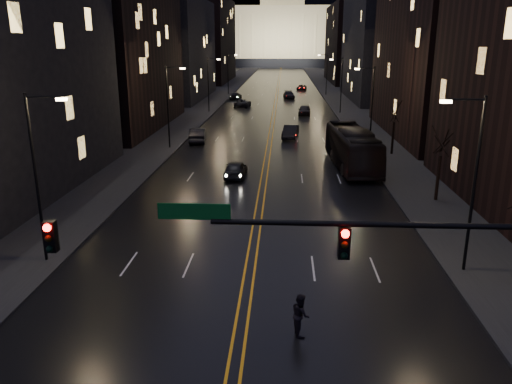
# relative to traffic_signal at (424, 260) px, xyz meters

# --- Properties ---
(road) EXTENTS (20.00, 320.00, 0.02)m
(road) POSITION_rel_traffic_signal_xyz_m (-5.91, 130.00, -5.09)
(road) COLOR black
(road) RESTS_ON ground
(sidewalk_left) EXTENTS (8.00, 320.00, 0.16)m
(sidewalk_left) POSITION_rel_traffic_signal_xyz_m (-19.91, 130.00, -5.02)
(sidewalk_left) COLOR black
(sidewalk_left) RESTS_ON ground
(sidewalk_right) EXTENTS (8.00, 320.00, 0.16)m
(sidewalk_right) POSITION_rel_traffic_signal_xyz_m (8.09, 130.00, -5.02)
(sidewalk_right) COLOR black
(sidewalk_right) RESTS_ON ground
(center_line) EXTENTS (0.62, 320.00, 0.01)m
(center_line) POSITION_rel_traffic_signal_xyz_m (-5.91, 130.00, -5.08)
(center_line) COLOR orange
(center_line) RESTS_ON road
(building_left_mid) EXTENTS (12.00, 30.00, 28.00)m
(building_left_mid) POSITION_rel_traffic_signal_xyz_m (-26.91, 54.00, 8.90)
(building_left_mid) COLOR black
(building_left_mid) RESTS_ON ground
(building_left_far) EXTENTS (12.00, 34.00, 20.00)m
(building_left_far) POSITION_rel_traffic_signal_xyz_m (-26.91, 92.00, 4.90)
(building_left_far) COLOR black
(building_left_far) RESTS_ON ground
(building_left_dist) EXTENTS (12.00, 40.00, 24.00)m
(building_left_dist) POSITION_rel_traffic_signal_xyz_m (-26.91, 140.00, 6.90)
(building_left_dist) COLOR black
(building_left_dist) RESTS_ON ground
(building_right_mid) EXTENTS (12.00, 34.00, 26.00)m
(building_right_mid) POSITION_rel_traffic_signal_xyz_m (15.09, 92.00, 7.90)
(building_right_mid) COLOR black
(building_right_mid) RESTS_ON ground
(building_right_dist) EXTENTS (12.00, 40.00, 22.00)m
(building_right_dist) POSITION_rel_traffic_signal_xyz_m (15.09, 140.00, 5.90)
(building_right_dist) COLOR black
(building_right_dist) RESTS_ON ground
(capitol) EXTENTS (90.00, 50.00, 58.50)m
(capitol) POSITION_rel_traffic_signal_xyz_m (-5.91, 250.00, 12.05)
(capitol) COLOR black
(capitol) RESTS_ON ground
(traffic_signal) EXTENTS (17.29, 0.45, 7.00)m
(traffic_signal) POSITION_rel_traffic_signal_xyz_m (0.00, 0.00, 0.00)
(traffic_signal) COLOR black
(traffic_signal) RESTS_ON ground
(streetlamp_right_near) EXTENTS (2.13, 0.25, 9.00)m
(streetlamp_right_near) POSITION_rel_traffic_signal_xyz_m (4.91, 10.00, -0.02)
(streetlamp_right_near) COLOR black
(streetlamp_right_near) RESTS_ON ground
(streetlamp_left_near) EXTENTS (2.13, 0.25, 9.00)m
(streetlamp_left_near) POSITION_rel_traffic_signal_xyz_m (-16.72, 10.00, -0.02)
(streetlamp_left_near) COLOR black
(streetlamp_left_near) RESTS_ON ground
(streetlamp_right_mid) EXTENTS (2.13, 0.25, 9.00)m
(streetlamp_right_mid) POSITION_rel_traffic_signal_xyz_m (4.91, 40.00, -0.02)
(streetlamp_right_mid) COLOR black
(streetlamp_right_mid) RESTS_ON ground
(streetlamp_left_mid) EXTENTS (2.13, 0.25, 9.00)m
(streetlamp_left_mid) POSITION_rel_traffic_signal_xyz_m (-16.72, 40.00, -0.02)
(streetlamp_left_mid) COLOR black
(streetlamp_left_mid) RESTS_ON ground
(streetlamp_right_far) EXTENTS (2.13, 0.25, 9.00)m
(streetlamp_right_far) POSITION_rel_traffic_signal_xyz_m (4.91, 70.00, -0.02)
(streetlamp_right_far) COLOR black
(streetlamp_right_far) RESTS_ON ground
(streetlamp_left_far) EXTENTS (2.13, 0.25, 9.00)m
(streetlamp_left_far) POSITION_rel_traffic_signal_xyz_m (-16.72, 70.00, -0.02)
(streetlamp_left_far) COLOR black
(streetlamp_left_far) RESTS_ON ground
(streetlamp_right_dist) EXTENTS (2.13, 0.25, 9.00)m
(streetlamp_right_dist) POSITION_rel_traffic_signal_xyz_m (4.91, 100.00, -0.02)
(streetlamp_right_dist) COLOR black
(streetlamp_right_dist) RESTS_ON ground
(streetlamp_left_dist) EXTENTS (2.13, 0.25, 9.00)m
(streetlamp_left_dist) POSITION_rel_traffic_signal_xyz_m (-16.72, 100.00, -0.02)
(streetlamp_left_dist) COLOR black
(streetlamp_left_dist) RESTS_ON ground
(tree_right_mid) EXTENTS (2.40, 2.40, 6.65)m
(tree_right_mid) POSITION_rel_traffic_signal_xyz_m (7.09, 22.00, -0.58)
(tree_right_mid) COLOR black
(tree_right_mid) RESTS_ON ground
(tree_right_far) EXTENTS (2.40, 2.40, 6.65)m
(tree_right_far) POSITION_rel_traffic_signal_xyz_m (7.09, 38.00, -0.58)
(tree_right_far) COLOR black
(tree_right_far) RESTS_ON ground
(bus) EXTENTS (3.94, 13.38, 3.68)m
(bus) POSITION_rel_traffic_signal_xyz_m (2.21, 32.57, -3.26)
(bus) COLOR black
(bus) RESTS_ON ground
(oncoming_car_a) EXTENTS (1.95, 4.48, 1.50)m
(oncoming_car_a) POSITION_rel_traffic_signal_xyz_m (-8.41, 28.16, -4.35)
(oncoming_car_a) COLOR black
(oncoming_car_a) RESTS_ON ground
(oncoming_car_b) EXTENTS (2.33, 5.31, 1.70)m
(oncoming_car_b) POSITION_rel_traffic_signal_xyz_m (-14.41, 43.99, -4.25)
(oncoming_car_b) COLOR black
(oncoming_car_b) RESTS_ON ground
(oncoming_car_c) EXTENTS (3.12, 5.61, 1.48)m
(oncoming_car_c) POSITION_rel_traffic_signal_xyz_m (-11.85, 77.56, -4.36)
(oncoming_car_c) COLOR black
(oncoming_car_c) RESTS_ON ground
(oncoming_car_d) EXTENTS (2.45, 5.02, 1.41)m
(oncoming_car_d) POSITION_rel_traffic_signal_xyz_m (-14.41, 90.77, -4.40)
(oncoming_car_d) COLOR black
(oncoming_car_d) RESTS_ON ground
(receding_car_a) EXTENTS (2.26, 4.99, 1.59)m
(receding_car_a) POSITION_rel_traffic_signal_xyz_m (-3.41, 47.15, -4.31)
(receding_car_a) COLOR black
(receding_car_a) RESTS_ON ground
(receding_car_b) EXTENTS (2.24, 4.91, 1.64)m
(receding_car_b) POSITION_rel_traffic_signal_xyz_m (-0.94, 67.65, -4.29)
(receding_car_b) COLOR black
(receding_car_b) RESTS_ON ground
(receding_car_c) EXTENTS (2.58, 5.44, 1.53)m
(receding_car_c) POSITION_rel_traffic_signal_xyz_m (-3.26, 92.40, -4.34)
(receding_car_c) COLOR black
(receding_car_c) RESTS_ON ground
(receding_car_d) EXTENTS (2.75, 4.88, 1.29)m
(receding_car_d) POSITION_rel_traffic_signal_xyz_m (0.03, 112.65, -4.46)
(receding_car_d) COLOR black
(receding_car_d) RESTS_ON ground
(pedestrian_b) EXTENTS (0.66, 0.95, 1.78)m
(pedestrian_b) POSITION_rel_traffic_signal_xyz_m (-3.47, 3.83, -4.22)
(pedestrian_b) COLOR black
(pedestrian_b) RESTS_ON ground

